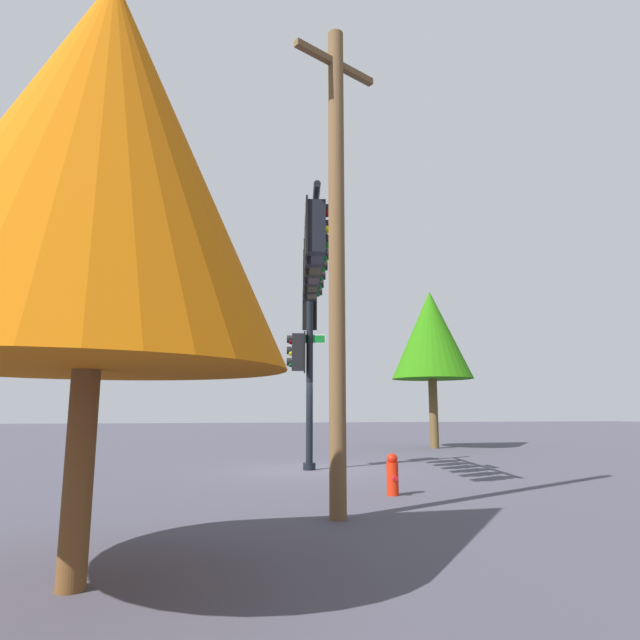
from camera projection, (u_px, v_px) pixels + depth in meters
ground_plane at (309, 470)px, 15.35m from camera, size 120.00×120.00×0.00m
signal_pole_assembly at (311, 291)px, 14.16m from camera, size 6.57×1.55×6.89m
utility_pole at (337, 250)px, 9.10m from camera, size 0.95×1.64×8.50m
fire_hydrant at (393, 474)px, 10.81m from camera, size 0.33×0.24×0.83m
tree_near at (431, 335)px, 24.99m from camera, size 3.72×3.72×7.26m
tree_mid at (102, 161)px, 5.80m from camera, size 4.09×4.09×6.64m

